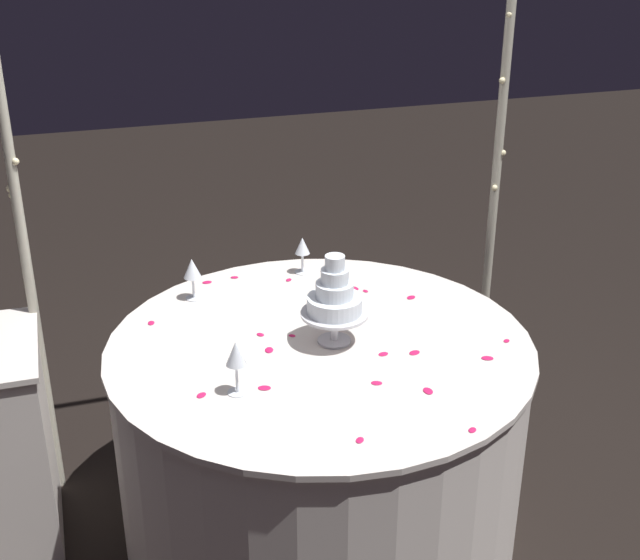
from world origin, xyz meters
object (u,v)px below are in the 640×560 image
(wine_glass_0, at_px, (302,248))
(wine_glass_1, at_px, (192,270))
(decorative_arch, at_px, (275,114))
(main_table, at_px, (320,438))
(wine_glass_2, at_px, (236,356))
(tiered_cake, at_px, (335,299))

(wine_glass_0, xyz_separation_m, wine_glass_1, (-0.44, -0.10, 0.01))
(decorative_arch, relative_size, wine_glass_0, 14.78)
(main_table, relative_size, wine_glass_1, 8.97)
(wine_glass_0, relative_size, wine_glass_1, 0.93)
(decorative_arch, bearing_deg, main_table, -89.99)
(wine_glass_0, bearing_deg, wine_glass_1, -166.78)
(wine_glass_1, bearing_deg, wine_glass_2, -88.90)
(decorative_arch, distance_m, wine_glass_2, 0.96)
(wine_glass_0, distance_m, wine_glass_1, 0.45)
(decorative_arch, relative_size, wine_glass_1, 13.79)
(decorative_arch, distance_m, wine_glass_0, 0.54)
(tiered_cake, bearing_deg, decorative_arch, 95.05)
(decorative_arch, relative_size, tiered_cake, 7.05)
(wine_glass_0, height_order, wine_glass_2, wine_glass_2)
(main_table, distance_m, wine_glass_1, 0.75)
(tiered_cake, bearing_deg, wine_glass_2, -150.16)
(main_table, distance_m, wine_glass_2, 0.63)
(main_table, height_order, wine_glass_0, wine_glass_0)
(wine_glass_1, distance_m, wine_glass_2, 0.67)
(tiered_cake, distance_m, wine_glass_2, 0.43)
(decorative_arch, distance_m, tiered_cake, 0.72)
(main_table, bearing_deg, decorative_arch, 90.01)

